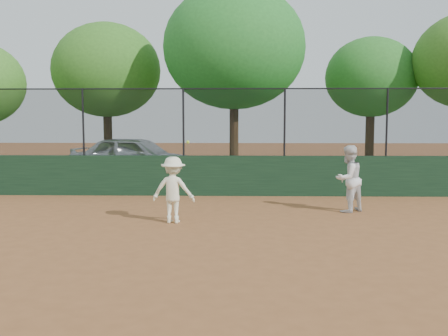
{
  "coord_description": "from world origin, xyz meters",
  "views": [
    {
      "loc": [
        1.07,
        -8.82,
        2.27
      ],
      "look_at": [
        0.8,
        2.2,
        1.2
      ],
      "focal_mm": 40.0,
      "sensor_mm": 36.0,
      "label": 1
    }
  ],
  "objects_px": {
    "tree_1": "(107,70)",
    "tree_2": "(234,48)",
    "player_main": "(173,190)",
    "tree_3": "(371,78)",
    "parked_car": "(136,158)",
    "player_second": "(348,179)"
  },
  "relations": [
    {
      "from": "parked_car",
      "to": "tree_1",
      "type": "relative_size",
      "value": 0.78
    },
    {
      "from": "player_main",
      "to": "tree_1",
      "type": "bearing_deg",
      "value": 111.74
    },
    {
      "from": "parked_car",
      "to": "tree_2",
      "type": "relative_size",
      "value": 0.67
    },
    {
      "from": "player_main",
      "to": "tree_3",
      "type": "bearing_deg",
      "value": 55.49
    },
    {
      "from": "player_second",
      "to": "player_main",
      "type": "xyz_separation_m",
      "value": [
        -4.15,
        -1.39,
        -0.09
      ]
    },
    {
      "from": "player_main",
      "to": "tree_3",
      "type": "relative_size",
      "value": 0.32
    },
    {
      "from": "parked_car",
      "to": "tree_3",
      "type": "distance_m",
      "value": 10.15
    },
    {
      "from": "player_main",
      "to": "player_second",
      "type": "bearing_deg",
      "value": 18.5
    },
    {
      "from": "tree_1",
      "to": "tree_3",
      "type": "relative_size",
      "value": 1.11
    },
    {
      "from": "tree_2",
      "to": "tree_3",
      "type": "distance_m",
      "value": 6.01
    },
    {
      "from": "player_second",
      "to": "tree_3",
      "type": "relative_size",
      "value": 0.29
    },
    {
      "from": "player_main",
      "to": "tree_1",
      "type": "relative_size",
      "value": 0.29
    },
    {
      "from": "tree_1",
      "to": "tree_2",
      "type": "relative_size",
      "value": 0.86
    },
    {
      "from": "parked_car",
      "to": "tree_2",
      "type": "distance_m",
      "value": 5.58
    },
    {
      "from": "player_second",
      "to": "tree_3",
      "type": "height_order",
      "value": "tree_3"
    },
    {
      "from": "tree_1",
      "to": "tree_3",
      "type": "height_order",
      "value": "tree_1"
    },
    {
      "from": "player_second",
      "to": "tree_2",
      "type": "xyz_separation_m",
      "value": [
        -2.85,
        6.98,
        4.16
      ]
    },
    {
      "from": "tree_2",
      "to": "tree_1",
      "type": "bearing_deg",
      "value": 161.48
    },
    {
      "from": "player_second",
      "to": "player_main",
      "type": "distance_m",
      "value": 4.37
    },
    {
      "from": "parked_car",
      "to": "tree_3",
      "type": "bearing_deg",
      "value": -63.72
    },
    {
      "from": "player_main",
      "to": "tree_3",
      "type": "distance_m",
      "value": 12.71
    },
    {
      "from": "tree_1",
      "to": "tree_3",
      "type": "distance_m",
      "value": 11.02
    }
  ]
}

